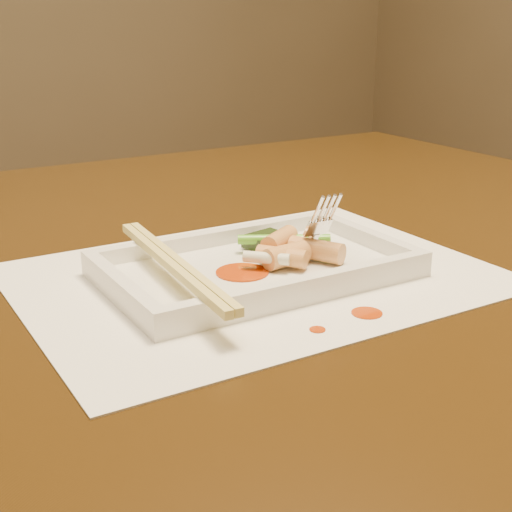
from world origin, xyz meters
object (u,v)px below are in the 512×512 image
table (121,352)px  chopstick_a (169,264)px  placemat (256,276)px  plate_base (256,271)px  fork (312,171)px

table → chopstick_a: size_ratio=6.05×
placemat → chopstick_a: 0.09m
chopstick_a → plate_base: bearing=0.0°
table → fork: bearing=-32.5°
chopstick_a → fork: fork is taller
placemat → fork: 0.11m
placemat → plate_base: 0.00m
placemat → plate_base: size_ratio=1.54×
plate_base → fork: 0.11m
plate_base → fork: fork is taller
plate_base → placemat: bearing=-90.0°
placemat → fork: bearing=14.4°
plate_base → chopstick_a: bearing=180.0°
table → placemat: placemat is taller
table → fork: fork is taller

